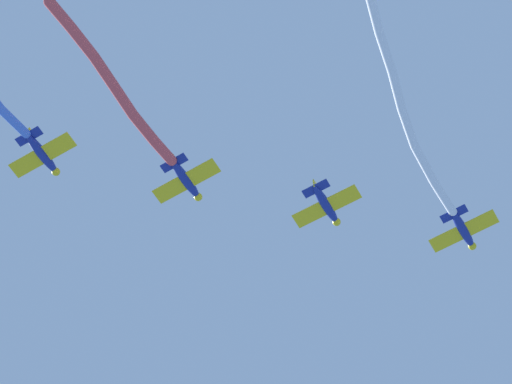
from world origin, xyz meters
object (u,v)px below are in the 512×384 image
Objects in this scene: airplane_lead at (463,230)px; airplane_right_wing at (186,180)px; airplane_left_wing at (326,205)px; airplane_slot at (42,154)px.

airplane_right_wing reaches higher than airplane_lead.
airplane_left_wing is 1.00× the size of airplane_slot.
airplane_lead is 24.02m from airplane_right_wing.
airplane_right_wing is at bearing -48.98° from airplane_slot.
airplane_slot is at bearing 132.06° from airplane_lead.
airplane_right_wing is (-2.32, -11.78, 0.25)m from airplane_left_wing.
airplane_left_wing is at bearing 132.06° from airplane_lead.
airplane_lead is at bearing -48.80° from airplane_left_wing.
airplane_slot reaches higher than airplane_left_wing.
airplane_left_wing reaches higher than airplane_lead.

